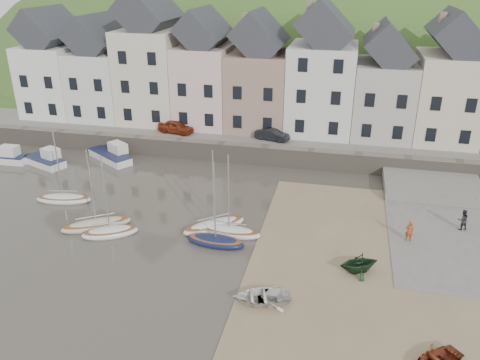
% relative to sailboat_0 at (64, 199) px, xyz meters
% --- Properties ---
extents(ground, '(160.00, 160.00, 0.00)m').
position_rel_sailboat_0_xyz_m(ground, '(14.57, -5.18, -0.26)').
color(ground, '#433E35').
rests_on(ground, ground).
extents(quay_land, '(90.00, 30.00, 1.50)m').
position_rel_sailboat_0_xyz_m(quay_land, '(14.57, 26.82, 0.49)').
color(quay_land, '#3A5F26').
rests_on(quay_land, ground).
extents(quay_street, '(70.00, 7.00, 0.10)m').
position_rel_sailboat_0_xyz_m(quay_street, '(14.57, 15.32, 1.29)').
color(quay_street, slate).
rests_on(quay_street, quay_land).
extents(seawall, '(70.00, 1.20, 1.80)m').
position_rel_sailboat_0_xyz_m(seawall, '(14.57, 11.82, 0.64)').
color(seawall, slate).
rests_on(seawall, ground).
extents(beach, '(18.00, 26.00, 0.06)m').
position_rel_sailboat_0_xyz_m(beach, '(25.57, -5.18, -0.23)').
color(beach, '#806D4D').
rests_on(beach, ground).
extents(slipway, '(8.00, 18.00, 0.12)m').
position_rel_sailboat_0_xyz_m(slipway, '(29.57, 2.82, -0.20)').
color(slipway, slate).
rests_on(slipway, ground).
extents(hillside, '(134.40, 84.00, 84.00)m').
position_rel_sailboat_0_xyz_m(hillside, '(9.57, 54.82, -18.26)').
color(hillside, '#3A5F26').
rests_on(hillside, ground).
extents(townhouse_terrace, '(61.05, 8.00, 13.93)m').
position_rel_sailboat_0_xyz_m(townhouse_terrace, '(16.33, 18.82, 7.06)').
color(townhouse_terrace, white).
rests_on(townhouse_terrace, quay_land).
extents(sailboat_0, '(4.72, 2.28, 6.32)m').
position_rel_sailboat_0_xyz_m(sailboat_0, '(0.00, 0.00, 0.00)').
color(sailboat_0, silver).
rests_on(sailboat_0, ground).
extents(sailboat_1, '(4.21, 3.16, 6.32)m').
position_rel_sailboat_0_xyz_m(sailboat_1, '(6.18, -4.11, 0.00)').
color(sailboat_1, silver).
rests_on(sailboat_1, ground).
extents(sailboat_2, '(5.05, 4.01, 6.32)m').
position_rel_sailboat_0_xyz_m(sailboat_2, '(4.70, -3.32, -0.00)').
color(sailboat_2, beige).
rests_on(sailboat_2, ground).
extents(sailboat_3, '(4.73, 1.68, 6.32)m').
position_rel_sailboat_0_xyz_m(sailboat_3, '(14.43, -2.13, -0.00)').
color(sailboat_3, silver).
rests_on(sailboat_3, ground).
extents(sailboat_4, '(4.69, 4.28, 6.32)m').
position_rel_sailboat_0_xyz_m(sailboat_4, '(13.17, -1.54, -0.00)').
color(sailboat_4, silver).
rests_on(sailboat_4, ground).
extents(sailboat_5, '(4.21, 1.75, 6.32)m').
position_rel_sailboat_0_xyz_m(sailboat_5, '(13.84, -3.62, 0.00)').
color(sailboat_5, '#131A3E').
rests_on(sailboat_5, ground).
extents(motorboat_0, '(4.75, 3.24, 1.70)m').
position_rel_sailboat_0_xyz_m(motorboat_0, '(-5.92, 6.72, 0.32)').
color(motorboat_0, silver).
rests_on(motorboat_0, ground).
extents(motorboat_1, '(4.97, 1.92, 1.70)m').
position_rel_sailboat_0_xyz_m(motorboat_1, '(-10.33, 6.60, 0.32)').
color(motorboat_1, silver).
rests_on(motorboat_1, ground).
extents(motorboat_2, '(5.56, 4.45, 1.70)m').
position_rel_sailboat_0_xyz_m(motorboat_2, '(-0.39, 9.43, 0.32)').
color(motorboat_2, silver).
rests_on(motorboat_2, ground).
extents(rowboat_white, '(3.80, 3.15, 0.68)m').
position_rel_sailboat_0_xyz_m(rowboat_white, '(18.07, -9.12, 0.14)').
color(rowboat_white, silver).
rests_on(rowboat_white, beach).
extents(rowboat_green, '(3.21, 3.06, 1.32)m').
position_rel_sailboat_0_xyz_m(rowboat_green, '(23.44, -4.89, 0.46)').
color(rowboat_green, '#17331C').
rests_on(rowboat_green, beach).
extents(person_red, '(0.59, 0.41, 1.52)m').
position_rel_sailboat_0_xyz_m(person_red, '(26.82, -0.39, 0.62)').
color(person_red, '#A03F1D').
rests_on(person_red, slipway).
extents(person_dark, '(0.92, 0.82, 1.57)m').
position_rel_sailboat_0_xyz_m(person_dark, '(30.72, 2.10, 0.64)').
color(person_dark, '#222428').
rests_on(person_dark, slipway).
extents(car_left, '(4.04, 2.21, 1.30)m').
position_rel_sailboat_0_xyz_m(car_left, '(4.63, 14.32, 1.99)').
color(car_left, maroon).
rests_on(car_left, quay_street).
extents(car_right, '(3.68, 2.02, 1.15)m').
position_rel_sailboat_0_xyz_m(car_right, '(14.81, 14.32, 1.91)').
color(car_right, black).
rests_on(car_right, quay_street).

